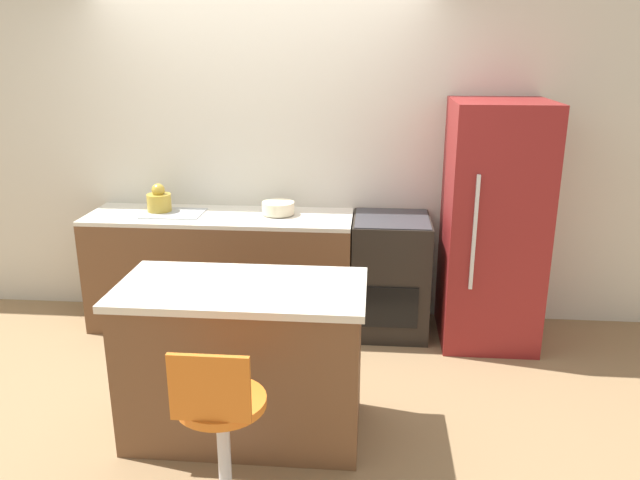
% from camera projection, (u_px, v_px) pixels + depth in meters
% --- Properties ---
extents(ground_plane, '(14.00, 14.00, 0.00)m').
position_uv_depth(ground_plane, '(254.00, 342.00, 4.62)').
color(ground_plane, '#8E704C').
extents(wall_back, '(8.00, 0.06, 2.60)m').
position_uv_depth(wall_back, '(265.00, 153.00, 4.84)').
color(wall_back, beige).
rests_on(wall_back, ground_plane).
extents(back_counter, '(2.00, 0.59, 0.89)m').
position_uv_depth(back_counter, '(222.00, 270.00, 4.82)').
color(back_counter, brown).
rests_on(back_counter, ground_plane).
extents(kitchen_island, '(1.33, 0.68, 0.89)m').
position_uv_depth(kitchen_island, '(244.00, 359.00, 3.45)').
color(kitchen_island, brown).
rests_on(kitchen_island, ground_plane).
extents(oven_range, '(0.57, 0.60, 0.89)m').
position_uv_depth(oven_range, '(390.00, 275.00, 4.71)').
color(oven_range, black).
rests_on(oven_range, ground_plane).
extents(refrigerator, '(0.67, 0.74, 1.75)m').
position_uv_depth(refrigerator, '(493.00, 225.00, 4.46)').
color(refrigerator, maroon).
rests_on(refrigerator, ground_plane).
extents(stool_chair, '(0.40, 0.40, 0.92)m').
position_uv_depth(stool_chair, '(221.00, 434.00, 2.78)').
color(stool_chair, '#B7B7BC').
rests_on(stool_chair, ground_plane).
extents(kettle, '(0.18, 0.18, 0.21)m').
position_uv_depth(kettle, '(159.00, 200.00, 4.74)').
color(kettle, '#B29333').
rests_on(kettle, back_counter).
extents(mixing_bowl, '(0.24, 0.24, 0.09)m').
position_uv_depth(mixing_bowl, '(278.00, 208.00, 4.68)').
color(mixing_bowl, beige).
rests_on(mixing_bowl, back_counter).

